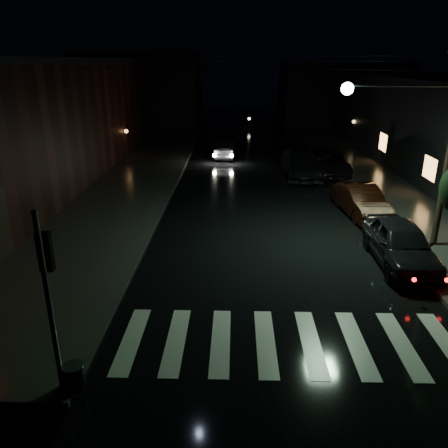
# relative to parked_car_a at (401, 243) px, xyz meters

# --- Properties ---
(ground) EXTENTS (120.00, 120.00, 0.00)m
(ground) POSITION_rel_parked_car_a_xyz_m (-7.60, -5.49, -0.80)
(ground) COLOR black
(ground) RESTS_ON ground
(sidewalk_left) EXTENTS (6.00, 44.00, 0.15)m
(sidewalk_left) POSITION_rel_parked_car_a_xyz_m (-12.60, 8.51, -0.72)
(sidewalk_left) COLOR #282826
(sidewalk_left) RESTS_ON ground
(sidewalk_right) EXTENTS (4.00, 44.00, 0.15)m
(sidewalk_right) POSITION_rel_parked_car_a_xyz_m (2.40, 8.51, -0.72)
(sidewalk_right) COLOR #282826
(sidewalk_right) RESTS_ON ground
(building_left) EXTENTS (10.00, 36.00, 7.00)m
(building_left) POSITION_rel_parked_car_a_xyz_m (-19.60, 10.51, 2.70)
(building_left) COLOR black
(building_left) RESTS_ON ground
(building_far_left) EXTENTS (14.00, 10.00, 8.00)m
(building_far_left) POSITION_rel_parked_car_a_xyz_m (-17.60, 39.51, 3.20)
(building_far_left) COLOR black
(building_far_left) RESTS_ON ground
(building_far_right) EXTENTS (14.00, 10.00, 7.00)m
(building_far_right) POSITION_rel_parked_car_a_xyz_m (6.40, 39.51, 2.70)
(building_far_right) COLOR black
(building_far_right) RESTS_ON ground
(crosswalk) EXTENTS (9.00, 3.00, 0.01)m
(crosswalk) POSITION_rel_parked_car_a_xyz_m (-4.60, -4.99, -0.79)
(crosswalk) COLOR beige
(crosswalk) RESTS_ON ground
(signal_pole_corner) EXTENTS (0.68, 0.61, 4.20)m
(signal_pole_corner) POSITION_rel_parked_car_a_xyz_m (-9.74, -6.95, 0.75)
(signal_pole_corner) COLOR slate
(signal_pole_corner) RESTS_ON ground
(utility_pole) EXTENTS (4.92, 0.44, 8.00)m
(utility_pole) POSITION_rel_parked_car_a_xyz_m (1.23, 1.51, 3.80)
(utility_pole) COLOR black
(utility_pole) RESTS_ON ground
(parked_car_a) EXTENTS (1.94, 4.69, 1.59)m
(parked_car_a) POSITION_rel_parked_car_a_xyz_m (0.00, 0.00, 0.00)
(parked_car_a) COLOR black
(parked_car_a) RESTS_ON ground
(parked_car_b) EXTENTS (2.03, 4.57, 1.46)m
(parked_car_b) POSITION_rel_parked_car_a_xyz_m (0.00, 5.37, -0.07)
(parked_car_b) COLOR black
(parked_car_b) RESTS_ON ground
(parked_car_c) EXTENTS (2.42, 5.65, 1.62)m
(parked_car_c) POSITION_rel_parked_car_a_xyz_m (-1.80, 13.10, 0.02)
(parked_car_c) COLOR black
(parked_car_c) RESTS_ON ground
(parked_car_d) EXTENTS (2.84, 5.64, 1.53)m
(parked_car_d) POSITION_rel_parked_car_a_xyz_m (0.00, 13.61, -0.03)
(parked_car_d) COLOR black
(parked_car_d) RESTS_ON ground
(oncoming_car) EXTENTS (1.73, 4.20, 1.35)m
(oncoming_car) POSITION_rel_parked_car_a_xyz_m (-6.79, 18.58, -0.12)
(oncoming_car) COLOR black
(oncoming_car) RESTS_ON ground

